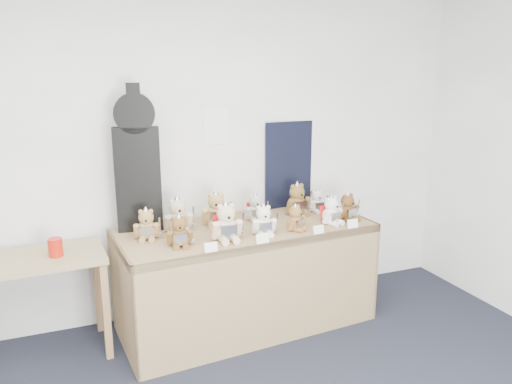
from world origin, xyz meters
name	(u,v)px	position (x,y,z in m)	size (l,w,h in m)	color
room_shell	(216,127)	(0.76, 2.49, 1.58)	(6.00, 6.00, 6.00)	silver
display_table	(251,251)	(0.86, 1.98, 0.66)	(2.06, 0.99, 0.83)	olive
side_table	(37,274)	(-0.69, 2.14, 0.65)	(0.96, 0.57, 0.77)	#998752
guitar_case	(137,160)	(0.07, 2.29, 1.38)	(0.35, 0.15, 1.12)	black
navy_board	(294,164)	(1.48, 2.49, 1.22)	(0.58, 0.02, 0.77)	black
red_cup	(55,247)	(-0.55, 2.10, 0.84)	(0.10, 0.10, 0.13)	red
teddy_front_far_left	(180,232)	(0.27, 1.82, 0.93)	(0.21, 0.18, 0.25)	brown
teddy_front_left	(226,224)	(0.62, 1.82, 0.96)	(0.26, 0.21, 0.32)	beige
teddy_front_centre	(264,221)	(0.92, 1.84, 0.94)	(0.21, 0.18, 0.26)	white
teddy_front_right	(296,219)	(1.19, 1.84, 0.93)	(0.19, 0.18, 0.23)	olive
teddy_front_far_right	(332,212)	(1.52, 1.89, 0.94)	(0.21, 0.20, 0.26)	white
teddy_front_end	(348,208)	(1.69, 1.91, 0.94)	(0.22, 0.19, 0.26)	brown
teddy_back_left	(178,216)	(0.34, 2.14, 0.95)	(0.24, 0.19, 0.30)	#C7B491
teddy_back_centre_left	(216,210)	(0.65, 2.19, 0.96)	(0.25, 0.23, 0.31)	tan
teddy_back_centre_right	(256,209)	(0.99, 2.20, 0.93)	(0.20, 0.18, 0.25)	beige
teddy_back_right	(297,201)	(1.39, 2.23, 0.96)	(0.25, 0.22, 0.31)	brown
teddy_back_end	(317,202)	(1.59, 2.24, 0.92)	(0.18, 0.15, 0.22)	white
teddy_back_far_left	(147,226)	(0.08, 2.06, 0.94)	(0.21, 0.19, 0.26)	#A2804B
entry_card_a	(211,247)	(0.44, 1.63, 0.87)	(0.09, 0.00, 0.07)	white
entry_card_b	(263,238)	(0.83, 1.66, 0.87)	(0.10, 0.00, 0.07)	white
entry_card_c	(319,230)	(1.31, 1.70, 0.87)	(0.09, 0.00, 0.07)	white
entry_card_d	(353,224)	(1.62, 1.72, 0.87)	(0.10, 0.00, 0.07)	white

